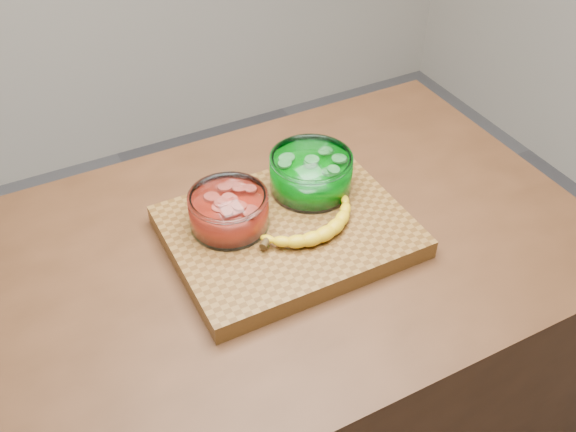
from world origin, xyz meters
name	(u,v)px	position (x,y,z in m)	size (l,w,h in m)	color
counter	(288,375)	(0.00, 0.00, 0.45)	(1.20, 0.80, 0.90)	#472815
cutting_board	(288,232)	(0.00, 0.00, 0.92)	(0.45, 0.35, 0.04)	brown
bowl_red	(229,211)	(-0.10, 0.05, 0.97)	(0.15, 0.15, 0.07)	white
bowl_green	(311,173)	(0.09, 0.08, 0.98)	(0.17, 0.17, 0.08)	white
banana	(312,225)	(0.03, -0.04, 0.96)	(0.24, 0.12, 0.03)	gold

